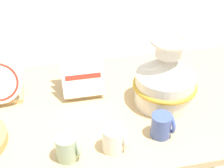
{
  "coord_description": "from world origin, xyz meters",
  "views": [
    {
      "loc": [
        -0.24,
        -1.12,
        1.48
      ],
      "look_at": [
        0.0,
        0.0,
        0.7
      ],
      "focal_mm": 50.0,
      "sensor_mm": 36.0,
      "label": 1
    }
  ],
  "objects_px": {
    "mug_cobalt_glaze": "(162,125)",
    "ceramic_vase": "(165,78)",
    "mug_sage_glaze": "(68,147)",
    "dish_rack_round_plates": "(0,83)",
    "dish_rack_square_plates": "(82,78)",
    "mug_cream_glaze": "(114,139)"
  },
  "relations": [
    {
      "from": "dish_rack_round_plates",
      "to": "mug_cobalt_glaze",
      "type": "height_order",
      "value": "dish_rack_round_plates"
    },
    {
      "from": "mug_cobalt_glaze",
      "to": "ceramic_vase",
      "type": "bearing_deg",
      "value": 68.79
    },
    {
      "from": "ceramic_vase",
      "to": "dish_rack_round_plates",
      "type": "height_order",
      "value": "ceramic_vase"
    },
    {
      "from": "ceramic_vase",
      "to": "mug_cobalt_glaze",
      "type": "bearing_deg",
      "value": -111.21
    },
    {
      "from": "mug_cream_glaze",
      "to": "mug_sage_glaze",
      "type": "relative_size",
      "value": 1.0
    },
    {
      "from": "ceramic_vase",
      "to": "mug_cream_glaze",
      "type": "xyz_separation_m",
      "value": [
        -0.29,
        -0.25,
        -0.08
      ]
    },
    {
      "from": "mug_cream_glaze",
      "to": "mug_cobalt_glaze",
      "type": "bearing_deg",
      "value": 10.03
    },
    {
      "from": "mug_cream_glaze",
      "to": "mug_cobalt_glaze",
      "type": "height_order",
      "value": "same"
    },
    {
      "from": "ceramic_vase",
      "to": "mug_cobalt_glaze",
      "type": "xyz_separation_m",
      "value": [
        -0.08,
        -0.21,
        -0.08
      ]
    },
    {
      "from": "mug_cream_glaze",
      "to": "mug_cobalt_glaze",
      "type": "relative_size",
      "value": 1.0
    },
    {
      "from": "mug_sage_glaze",
      "to": "mug_cobalt_glaze",
      "type": "xyz_separation_m",
      "value": [
        0.38,
        0.04,
        0.0
      ]
    },
    {
      "from": "dish_rack_square_plates",
      "to": "mug_cream_glaze",
      "type": "distance_m",
      "value": 0.41
    },
    {
      "from": "dish_rack_round_plates",
      "to": "dish_rack_square_plates",
      "type": "bearing_deg",
      "value": -2.5
    },
    {
      "from": "ceramic_vase",
      "to": "dish_rack_round_plates",
      "type": "distance_m",
      "value": 0.75
    },
    {
      "from": "mug_sage_glaze",
      "to": "dish_rack_square_plates",
      "type": "bearing_deg",
      "value": 75.5
    },
    {
      "from": "dish_rack_square_plates",
      "to": "mug_sage_glaze",
      "type": "bearing_deg",
      "value": -104.5
    },
    {
      "from": "ceramic_vase",
      "to": "mug_cobalt_glaze",
      "type": "distance_m",
      "value": 0.24
    },
    {
      "from": "mug_cobalt_glaze",
      "to": "mug_cream_glaze",
      "type": "bearing_deg",
      "value": -169.97
    },
    {
      "from": "ceramic_vase",
      "to": "mug_sage_glaze",
      "type": "height_order",
      "value": "ceramic_vase"
    },
    {
      "from": "mug_sage_glaze",
      "to": "ceramic_vase",
      "type": "bearing_deg",
      "value": 28.71
    },
    {
      "from": "dish_rack_round_plates",
      "to": "mug_sage_glaze",
      "type": "xyz_separation_m",
      "value": [
        0.27,
        -0.43,
        -0.04
      ]
    },
    {
      "from": "ceramic_vase",
      "to": "dish_rack_round_plates",
      "type": "relative_size",
      "value": 1.48
    }
  ]
}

